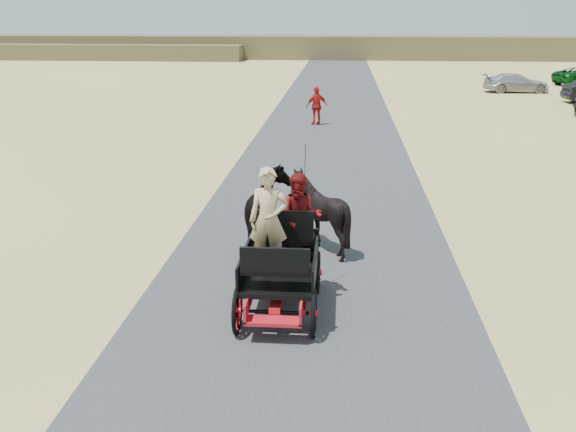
# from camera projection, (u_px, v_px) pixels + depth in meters

# --- Properties ---
(ground) EXTENTS (140.00, 140.00, 0.00)m
(ground) POSITION_uv_depth(u_px,v_px,m) (305.00, 307.00, 11.28)
(ground) COLOR tan
(road) EXTENTS (6.00, 140.00, 0.01)m
(road) POSITION_uv_depth(u_px,v_px,m) (305.00, 307.00, 11.28)
(road) COLOR #38383A
(road) RESTS_ON ground
(ridge_far) EXTENTS (140.00, 6.00, 2.40)m
(ridge_far) POSITION_uv_depth(u_px,v_px,m) (338.00, 47.00, 69.75)
(ridge_far) COLOR brown
(ridge_far) RESTS_ON ground
(ridge_near) EXTENTS (40.00, 4.00, 1.60)m
(ridge_near) POSITION_uv_depth(u_px,v_px,m) (57.00, 52.00, 68.46)
(ridge_near) COLOR brown
(ridge_near) RESTS_ON ground
(carriage) EXTENTS (1.30, 2.40, 0.72)m
(carriage) POSITION_uv_depth(u_px,v_px,m) (280.00, 290.00, 11.10)
(carriage) COLOR black
(carriage) RESTS_ON ground
(horse_left) EXTENTS (0.91, 2.01, 1.70)m
(horse_left) POSITION_uv_depth(u_px,v_px,m) (268.00, 211.00, 13.84)
(horse_left) COLOR black
(horse_left) RESTS_ON ground
(horse_right) EXTENTS (1.37, 1.54, 1.70)m
(horse_right) POSITION_uv_depth(u_px,v_px,m) (319.00, 212.00, 13.76)
(horse_right) COLOR black
(horse_right) RESTS_ON ground
(driver_man) EXTENTS (0.66, 0.43, 1.80)m
(driver_man) POSITION_uv_depth(u_px,v_px,m) (268.00, 220.00, 10.78)
(driver_man) COLOR tan
(driver_man) RESTS_ON carriage
(passenger_woman) EXTENTS (0.77, 0.60, 1.58)m
(passenger_woman) POSITION_uv_depth(u_px,v_px,m) (300.00, 217.00, 11.30)
(passenger_woman) COLOR #660C0F
(passenger_woman) RESTS_ON carriage
(pedestrian) EXTENTS (1.09, 0.80, 1.73)m
(pedestrian) POSITION_uv_depth(u_px,v_px,m) (317.00, 106.00, 29.07)
(pedestrian) COLOR red
(pedestrian) RESTS_ON ground
(car_c) EXTENTS (4.13, 1.85, 1.18)m
(car_c) POSITION_uv_depth(u_px,v_px,m) (516.00, 83.00, 40.86)
(car_c) COLOR #B2B2B7
(car_c) RESTS_ON ground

